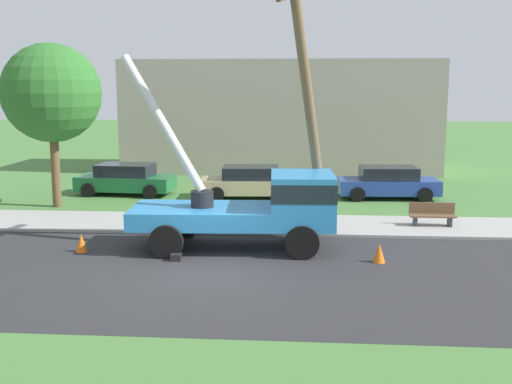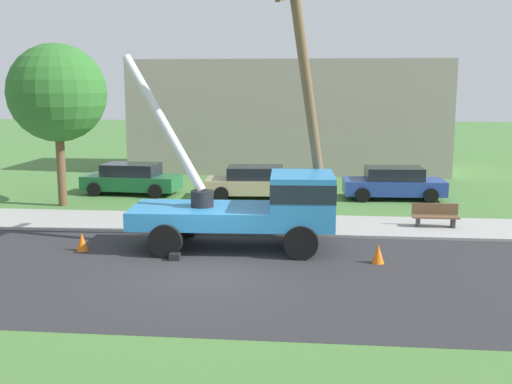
% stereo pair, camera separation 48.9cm
% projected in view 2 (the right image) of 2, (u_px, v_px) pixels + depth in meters
% --- Properties ---
extents(ground_plane, '(120.00, 120.00, 0.00)m').
position_uv_depth(ground_plane, '(251.00, 195.00, 28.54)').
color(ground_plane, '#477538').
extents(road_asphalt, '(80.00, 8.64, 0.01)m').
position_uv_depth(road_asphalt, '(203.00, 273.00, 16.78)').
color(road_asphalt, '#2B2B2D').
rests_on(road_asphalt, ground).
extents(sidewalk_strip, '(80.00, 3.17, 0.10)m').
position_uv_depth(sidewalk_strip, '(233.00, 224.00, 22.56)').
color(sidewalk_strip, '#9E9E99').
rests_on(sidewalk_strip, ground).
extents(utility_truck, '(6.87, 3.21, 5.98)m').
position_uv_depth(utility_truck, '(260.00, 204.00, 19.13)').
color(utility_truck, '#2D84C6').
rests_on(utility_truck, ground).
extents(leaning_utility_pole, '(1.86, 2.81, 8.76)m').
position_uv_depth(leaning_utility_pole, '(309.00, 102.00, 19.32)').
color(leaning_utility_pole, brown).
rests_on(leaning_utility_pole, ground).
extents(traffic_cone_ahead, '(0.36, 0.36, 0.56)m').
position_uv_depth(traffic_cone_ahead, '(378.00, 254.00, 17.68)').
color(traffic_cone_ahead, orange).
rests_on(traffic_cone_ahead, ground).
extents(traffic_cone_behind, '(0.36, 0.36, 0.56)m').
position_uv_depth(traffic_cone_behind, '(82.00, 242.00, 19.02)').
color(traffic_cone_behind, orange).
rests_on(traffic_cone_behind, ground).
extents(parked_sedan_green, '(4.52, 2.22, 1.42)m').
position_uv_depth(parked_sedan_green, '(132.00, 179.00, 28.85)').
color(parked_sedan_green, '#1E6638').
rests_on(parked_sedan_green, ground).
extents(parked_sedan_tan, '(4.50, 2.20, 1.42)m').
position_uv_depth(parked_sedan_tan, '(255.00, 182.00, 27.85)').
color(parked_sedan_tan, tan).
rests_on(parked_sedan_tan, ground).
extents(parked_sedan_blue, '(4.47, 2.14, 1.42)m').
position_uv_depth(parked_sedan_blue, '(394.00, 183.00, 27.59)').
color(parked_sedan_blue, '#263F99').
rests_on(parked_sedan_blue, ground).
extents(park_bench, '(1.60, 0.45, 0.90)m').
position_uv_depth(park_bench, '(435.00, 216.00, 21.84)').
color(park_bench, brown).
rests_on(park_bench, ground).
extents(roadside_tree_near, '(4.00, 4.00, 6.69)m').
position_uv_depth(roadside_tree_near, '(57.00, 93.00, 25.37)').
color(roadside_tree_near, brown).
rests_on(roadside_tree_near, ground).
extents(lowrise_building_backdrop, '(18.00, 6.00, 6.40)m').
position_uv_depth(lowrise_building_backdrop, '(289.00, 116.00, 36.86)').
color(lowrise_building_backdrop, '#A5998C').
rests_on(lowrise_building_backdrop, ground).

